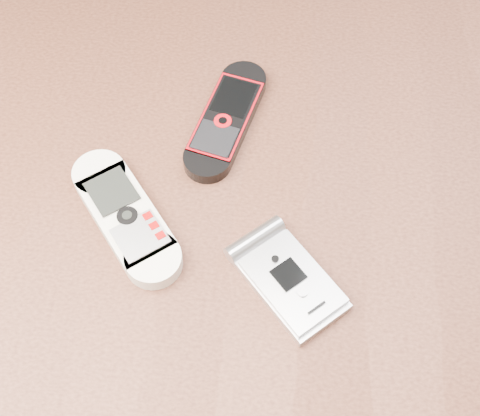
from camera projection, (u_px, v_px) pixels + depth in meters
name	position (u px, v px, depth m)	size (l,w,h in m)	color
table	(235.00, 270.00, 0.64)	(1.20, 0.80, 0.75)	black
nokia_white	(126.00, 216.00, 0.54)	(0.04, 0.14, 0.02)	white
nokia_black_red	(226.00, 119.00, 0.59)	(0.04, 0.13, 0.01)	black
motorola_razr	(290.00, 281.00, 0.51)	(0.05, 0.10, 0.02)	silver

